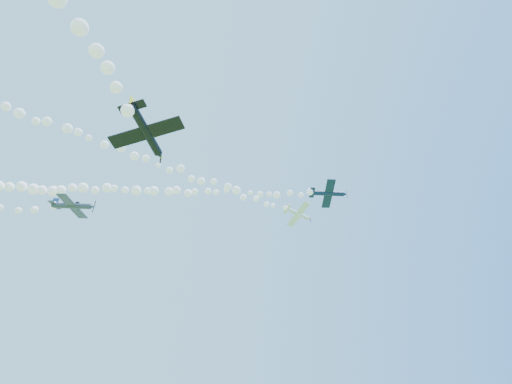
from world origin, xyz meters
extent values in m
cylinder|color=white|center=(14.47, 12.26, 54.25)|extent=(4.98, 3.59, 1.29)
cone|color=white|center=(17.26, 13.04, 53.96)|extent=(0.98, 0.96, 0.80)
cone|color=#AD1330|center=(17.65, 13.15, 53.92)|extent=(0.39, 0.36, 0.28)
cube|color=black|center=(17.55, 13.12, 53.93)|extent=(0.10, 0.66, 1.66)
cube|color=white|center=(14.68, 12.28, 54.13)|extent=(3.20, 6.46, 2.23)
cube|color=white|center=(12.14, 11.61, 54.54)|extent=(1.40, 2.36, 0.84)
cube|color=#AD1330|center=(12.08, 11.75, 55.01)|extent=(0.85, 0.64, 1.13)
sphere|color=black|center=(15.20, 12.57, 54.50)|extent=(0.81, 0.97, 0.87)
cylinder|color=#0D1B3A|center=(17.73, 4.42, 53.96)|extent=(6.40, 1.90, 1.07)
cone|color=#0D1B3A|center=(21.06, 3.65, 53.86)|extent=(0.89, 0.96, 0.87)
cone|color=white|center=(21.53, 3.54, 53.84)|extent=(0.37, 0.34, 0.30)
cube|color=black|center=(21.40, 3.57, 53.85)|extent=(0.17, 0.27, 2.01)
cube|color=#0D1B3A|center=(17.98, 4.35, 53.82)|extent=(3.29, 7.94, 0.70)
cube|color=#0D1B3A|center=(14.97, 5.06, 54.09)|extent=(1.49, 2.87, 0.29)
cube|color=white|center=(14.91, 5.12, 54.67)|extent=(1.05, 0.39, 1.30)
sphere|color=black|center=(18.62, 4.24, 54.33)|extent=(0.94, 0.95, 0.83)
cylinder|color=#33364A|center=(-25.71, 5.18, 42.93)|extent=(5.98, 3.71, 1.49)
cone|color=#33364A|center=(-22.52, 4.09, 42.60)|extent=(1.11, 1.10, 0.91)
cone|color=navy|center=(-22.08, 3.94, 42.56)|extent=(0.44, 0.41, 0.32)
cube|color=black|center=(-22.20, 3.98, 42.57)|extent=(0.18, 0.51, 1.97)
cube|color=#33364A|center=(-25.47, 5.12, 42.78)|extent=(4.05, 7.69, 1.50)
cube|color=#33364A|center=(-28.35, 6.08, 43.26)|extent=(1.74, 2.81, 0.59)
cube|color=navy|center=(-28.41, 6.00, 43.83)|extent=(1.01, 0.63, 1.34)
sphere|color=black|center=(-24.86, 4.83, 43.23)|extent=(0.99, 1.07, 0.93)
cylinder|color=black|center=(-14.73, -20.79, 35.42)|extent=(3.45, 6.33, 1.49)
cone|color=black|center=(-12.97, -17.78, 35.10)|extent=(1.13, 1.10, 0.94)
cone|color=gold|center=(-12.72, -17.37, 35.06)|extent=(0.42, 0.44, 0.33)
cube|color=black|center=(-12.79, -17.48, 35.07)|extent=(0.27, 0.40, 2.05)
cube|color=black|center=(-14.59, -20.58, 35.27)|extent=(7.70, 5.34, 1.22)
cube|color=black|center=(-16.20, -23.29, 35.74)|extent=(2.88, 2.18, 0.49)
cube|color=gold|center=(-16.27, -23.28, 36.33)|extent=(0.67, 1.10, 1.38)
sphere|color=black|center=(-14.29, -19.95, 35.74)|extent=(1.10, 1.16, 0.93)
camera|label=1|loc=(-11.13, -52.58, 2.00)|focal=30.00mm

